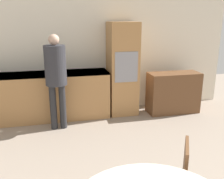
{
  "coord_description": "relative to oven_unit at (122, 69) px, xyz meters",
  "views": [
    {
      "loc": [
        -0.7,
        0.23,
        1.97
      ],
      "look_at": [
        -0.04,
        3.09,
        1.13
      ],
      "focal_mm": 40.0,
      "sensor_mm": 36.0,
      "label": 1
    }
  ],
  "objects": [
    {
      "name": "wall_back",
      "position": [
        -0.65,
        0.34,
        0.35
      ],
      "size": [
        6.22,
        0.05,
        2.6
      ],
      "color": "silver",
      "rests_on": "ground_plane"
    },
    {
      "name": "kitchen_counter",
      "position": [
        -1.62,
        -0.01,
        -0.47
      ],
      "size": [
        2.58,
        0.6,
        0.94
      ],
      "color": "#AD7A47",
      "rests_on": "ground_plane"
    },
    {
      "name": "oven_unit",
      "position": [
        0.0,
        0.0,
        0.0
      ],
      "size": [
        0.58,
        0.59,
        1.9
      ],
      "color": "#AD7A47",
      "rests_on": "ground_plane"
    },
    {
      "name": "sideboard",
      "position": [
        1.07,
        -0.23,
        -0.52
      ],
      "size": [
        1.09,
        0.45,
        0.86
      ],
      "color": "brown",
      "rests_on": "ground_plane"
    },
    {
      "name": "chair_far_right",
      "position": [
        -0.31,
        -3.02,
        -0.46
      ],
      "size": [
        0.54,
        0.54,
        0.86
      ],
      "rotation": [
        0.0,
        0.0,
        4.21
      ],
      "color": "brown",
      "rests_on": "ground_plane"
    },
    {
      "name": "person_standing",
      "position": [
        -1.35,
        -0.53,
        0.11
      ],
      "size": [
        0.37,
        0.37,
        1.71
      ],
      "color": "#262628",
      "rests_on": "ground_plane"
    }
  ]
}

